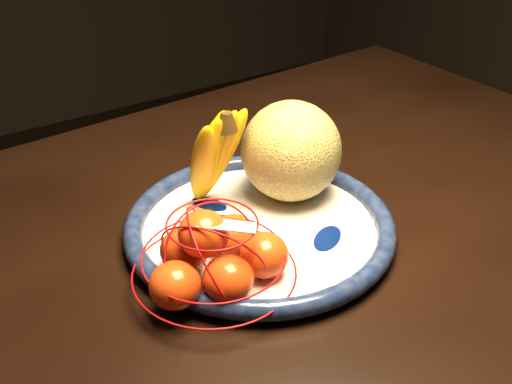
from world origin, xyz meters
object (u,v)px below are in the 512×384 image
banana_bunch (211,154)px  mandarin_bag (215,257)px  dining_table (234,278)px  fruit_bowl (260,227)px  cantaloupe (291,151)px

banana_bunch → mandarin_bag: size_ratio=0.72×
dining_table → mandarin_bag: (-0.08, -0.09, 0.13)m
fruit_bowl → banana_bunch: size_ratio=2.17×
fruit_bowl → cantaloupe: bearing=29.6°
dining_table → fruit_bowl: bearing=-41.2°
cantaloupe → banana_bunch: size_ratio=0.85×
cantaloupe → banana_bunch: banana_bunch is taller
dining_table → banana_bunch: size_ratio=8.93×
fruit_bowl → banana_bunch: banana_bunch is taller
dining_table → mandarin_bag: 0.18m
dining_table → cantaloupe: size_ratio=10.50×
fruit_bowl → cantaloupe: cantaloupe is taller
dining_table → banana_bunch: (0.00, 0.06, 0.19)m
banana_bunch → mandarin_bag: 0.18m
banana_bunch → mandarin_bag: (-0.08, -0.15, -0.05)m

